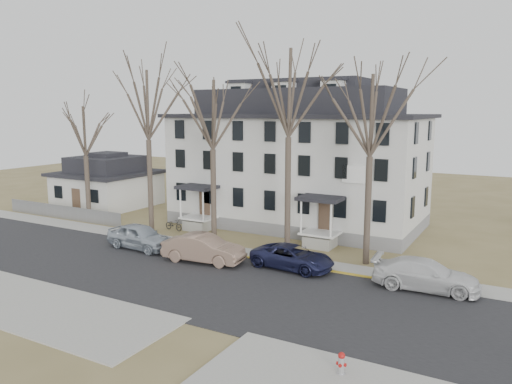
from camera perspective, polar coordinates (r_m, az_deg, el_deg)
The scene contains 19 objects.
ground at distance 26.94m, azimuth -7.64°, elevation -11.56°, with size 120.00×120.00×0.00m, color olive.
main_road at distance 28.46m, azimuth -5.20°, elevation -10.35°, with size 120.00×10.00×0.04m, color #27272A.
far_sidewalk at distance 33.33m, azimuth 0.67°, elevation -7.34°, with size 120.00×2.00×0.08m, color #A09F97.
near_sidewalk_left at distance 29.28m, azimuth -26.72°, elevation -10.78°, with size 20.00×5.00×0.08m, color #A09F97.
yellow_curb at distance 30.56m, azimuth 8.22°, elevation -9.01°, with size 14.00×0.25×0.06m, color gold.
boarding_house at distance 41.95m, azimuth 4.77°, elevation 3.58°, with size 20.80×12.36×12.05m.
small_house at distance 52.33m, azimuth -16.59°, elevation 0.92°, with size 8.70×8.70×5.00m.
fence at distance 47.71m, azimuth -21.20°, elevation -2.86°, with size 14.00×0.06×1.20m, color gray.
tree_far_left at distance 39.74m, azimuth -12.33°, elevation 10.25°, with size 8.40×8.40×13.72m.
tree_mid_left at distance 36.06m, azimuth -5.01°, elevation 9.36°, with size 7.80×7.80×12.74m.
tree_center at distance 33.11m, azimuth 3.78°, elevation 11.95°, with size 9.00×9.00×14.70m.
tree_mid_right at distance 31.11m, azimuth 13.06°, elevation 9.16°, with size 7.80×7.80×12.74m.
tree_bungalow at distance 44.68m, azimuth -19.03°, elevation 6.98°, with size 6.60×6.60×10.78m.
car_silver at distance 35.66m, azimuth -13.08°, elevation -5.03°, with size 2.05×5.10×1.74m, color #A8B4C0.
car_tan at distance 31.97m, azimuth -6.01°, elevation -6.50°, with size 1.84×5.29×1.74m, color #896D5B.
car_navy at distance 30.63m, azimuth 4.19°, elevation -7.49°, with size 2.37×5.14×1.43m, color #1A1C3D.
car_white at distance 28.61m, azimuth 18.82°, elevation -9.00°, with size 2.27×5.59×1.62m, color silver.
bicycle_left at distance 40.58m, azimuth -9.39°, elevation -3.75°, with size 0.61×1.75×0.92m, color black.
fire_hydrant at distance 19.45m, azimuth 9.73°, elevation -18.77°, with size 0.37×0.35×0.90m.
Camera 1 is at (15.20, -20.07, 9.58)m, focal length 35.00 mm.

